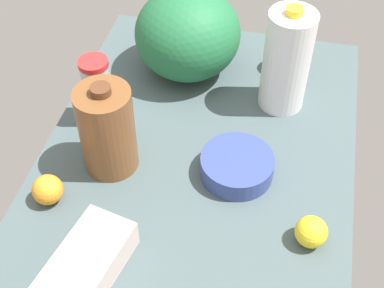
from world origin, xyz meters
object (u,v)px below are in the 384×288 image
(watermelon, at_px, (188,34))
(tumbler_cup, at_px, (98,91))
(mixing_bowl, at_px, (237,166))
(lemon_near_front, at_px, (311,232))
(chocolate_milk_jug, at_px, (107,130))
(milk_jug, at_px, (286,61))
(orange_beside_bowl, at_px, (48,190))
(orange_by_jug, at_px, (281,58))
(egg_carton, at_px, (75,282))

(watermelon, distance_m, tumbler_cup, 0.30)
(mixing_bowl, relative_size, tumbler_cup, 0.92)
(lemon_near_front, bearing_deg, chocolate_milk_jug, -103.78)
(milk_jug, distance_m, orange_beside_bowl, 0.66)
(watermelon, relative_size, tumbler_cup, 1.53)
(mixing_bowl, distance_m, orange_by_jug, 0.42)
(milk_jug, bearing_deg, lemon_near_front, 14.54)
(chocolate_milk_jug, xyz_separation_m, watermelon, (-0.39, 0.10, 0.01))
(chocolate_milk_jug, relative_size, mixing_bowl, 1.39)
(chocolate_milk_jug, xyz_separation_m, tumbler_cup, (-0.14, -0.08, -0.02))
(chocolate_milk_jug, distance_m, mixing_bowl, 0.31)
(watermelon, height_order, lemon_near_front, watermelon)
(mixing_bowl, height_order, orange_by_jug, orange_by_jug)
(mixing_bowl, bearing_deg, watermelon, -150.29)
(watermelon, distance_m, mixing_bowl, 0.42)
(tumbler_cup, bearing_deg, chocolate_milk_jug, 28.25)
(milk_jug, bearing_deg, orange_beside_bowl, -46.69)
(chocolate_milk_jug, relative_size, milk_jug, 0.82)
(egg_carton, relative_size, milk_jug, 1.03)
(milk_jug, bearing_deg, orange_by_jug, -172.80)
(chocolate_milk_jug, distance_m, watermelon, 0.40)
(chocolate_milk_jug, xyz_separation_m, milk_jug, (-0.31, 0.37, 0.03))
(orange_by_jug, bearing_deg, watermelon, -76.43)
(chocolate_milk_jug, bearing_deg, orange_by_jug, 141.80)
(chocolate_milk_jug, height_order, tumbler_cup, chocolate_milk_jug)
(watermelon, xyz_separation_m, milk_jug, (0.08, 0.28, 0.02))
(egg_carton, bearing_deg, milk_jug, 165.18)
(chocolate_milk_jug, height_order, orange_by_jug, chocolate_milk_jug)
(egg_carton, height_order, mixing_bowl, egg_carton)
(orange_by_jug, xyz_separation_m, lemon_near_front, (0.57, 0.13, -0.00))
(watermelon, relative_size, orange_beside_bowl, 4.12)
(mixing_bowl, bearing_deg, chocolate_milk_jug, -83.57)
(milk_jug, bearing_deg, mixing_bowl, -14.82)
(watermelon, relative_size, egg_carton, 0.95)
(watermelon, xyz_separation_m, lemon_near_front, (0.51, 0.39, -0.09))
(orange_by_jug, distance_m, orange_beside_bowl, 0.75)
(tumbler_cup, height_order, orange_beside_bowl, tumbler_cup)
(watermelon, xyz_separation_m, orange_beside_bowl, (0.53, -0.20, -0.09))
(watermelon, bearing_deg, orange_beside_bowl, -20.71)
(orange_by_jug, relative_size, orange_beside_bowl, 1.12)
(watermelon, relative_size, lemon_near_front, 4.15)
(chocolate_milk_jug, relative_size, lemon_near_front, 3.47)
(chocolate_milk_jug, relative_size, orange_by_jug, 3.08)
(chocolate_milk_jug, relative_size, orange_beside_bowl, 3.45)
(milk_jug, bearing_deg, chocolate_milk_jug, -50.34)
(milk_jug, bearing_deg, egg_carton, -27.00)
(lemon_near_front, bearing_deg, milk_jug, -165.46)
(milk_jug, xyz_separation_m, tumbler_cup, (0.17, -0.45, -0.04))
(orange_beside_bowl, bearing_deg, orange_by_jug, 142.22)
(egg_carton, height_order, orange_beside_bowl, same)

